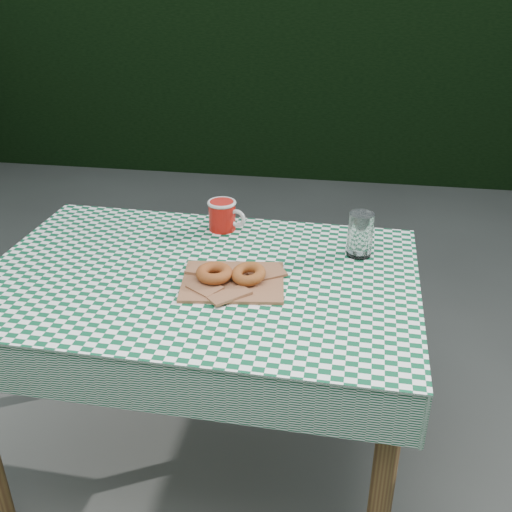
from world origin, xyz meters
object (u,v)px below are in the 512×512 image
(coffee_mug, at_px, (222,215))
(drinking_glass, at_px, (360,235))
(paper_bag, at_px, (233,281))
(table, at_px, (204,379))

(coffee_mug, height_order, drinking_glass, drinking_glass)
(paper_bag, distance_m, coffee_mug, 0.37)
(coffee_mug, bearing_deg, drinking_glass, 1.33)
(table, height_order, coffee_mug, coffee_mug)
(coffee_mug, relative_size, drinking_glass, 1.30)
(table, distance_m, drinking_glass, 0.67)
(table, relative_size, drinking_glass, 8.98)
(table, xyz_separation_m, paper_bag, (0.11, -0.04, 0.39))
(paper_bag, bearing_deg, coffee_mug, 106.72)
(paper_bag, relative_size, drinking_glass, 2.07)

